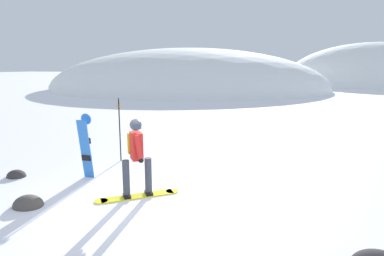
# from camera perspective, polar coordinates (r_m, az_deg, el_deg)

# --- Properties ---
(ground_plane) EXTENTS (300.00, 300.00, 0.00)m
(ground_plane) POSITION_cam_1_polar(r_m,az_deg,el_deg) (6.99, -7.40, -12.86)
(ground_plane) COLOR white
(ridge_peak_main) EXTENTS (34.51, 31.06, 10.15)m
(ridge_peak_main) POSITION_cam_1_polar(r_m,az_deg,el_deg) (42.19, -0.79, 6.88)
(ridge_peak_main) COLOR white
(ridge_peak_main) RESTS_ON ground
(ridge_peak_far) EXTENTS (26.76, 24.08, 12.96)m
(ridge_peak_far) POSITION_cam_1_polar(r_m,az_deg,el_deg) (58.54, 28.73, 6.64)
(ridge_peak_far) COLOR white
(ridge_peak_far) RESTS_ON ground
(snowboarder_main) EXTENTS (1.49, 1.27, 1.71)m
(snowboarder_main) POSITION_cam_1_polar(r_m,az_deg,el_deg) (7.07, -9.70, -4.76)
(snowboarder_main) COLOR yellow
(snowboarder_main) RESTS_ON ground
(spare_snowboard) EXTENTS (0.28, 0.24, 1.65)m
(spare_snowboard) POSITION_cam_1_polar(r_m,az_deg,el_deg) (8.55, -18.10, -3.02)
(spare_snowboard) COLOR blue
(spare_snowboard) RESTS_ON ground
(piste_marker_near) EXTENTS (0.20, 0.20, 1.91)m
(piste_marker_near) POSITION_cam_1_polar(r_m,az_deg,el_deg) (9.85, -12.56, 0.52)
(piste_marker_near) COLOR black
(piste_marker_near) RESTS_ON ground
(rock_dark) EXTENTS (0.63, 0.54, 0.44)m
(rock_dark) POSITION_cam_1_polar(r_m,az_deg,el_deg) (7.57, -26.71, -12.07)
(rock_dark) COLOR #4C4742
(rock_dark) RESTS_ON ground
(rock_mid) EXTENTS (0.50, 0.43, 0.35)m
(rock_mid) POSITION_cam_1_polar(r_m,az_deg,el_deg) (9.60, -28.36, -7.49)
(rock_mid) COLOR #383333
(rock_mid) RESTS_ON ground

